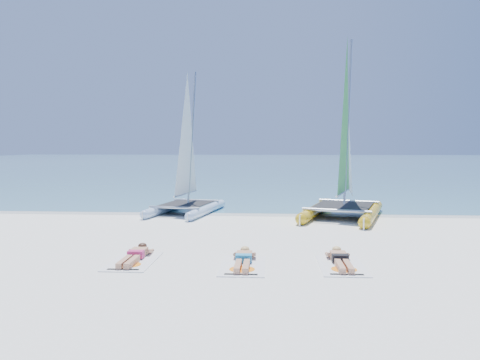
% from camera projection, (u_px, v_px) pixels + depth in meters
% --- Properties ---
extents(ground, '(140.00, 140.00, 0.00)m').
position_uv_depth(ground, '(252.00, 242.00, 13.13)').
color(ground, white).
rests_on(ground, ground).
extents(sea, '(140.00, 115.00, 0.01)m').
position_uv_depth(sea, '(268.00, 162.00, 75.82)').
color(sea, '#6DA9B6').
rests_on(sea, ground).
extents(wet_sand_strip, '(140.00, 1.40, 0.01)m').
position_uv_depth(wet_sand_strip, '(258.00, 213.00, 18.61)').
color(wet_sand_strip, silver).
rests_on(wet_sand_strip, ground).
extents(catamaran_blue, '(2.88, 4.69, 5.97)m').
position_uv_depth(catamaran_blue, '(187.00, 169.00, 18.74)').
color(catamaran_blue, '#BFDDFB').
rests_on(catamaran_blue, ground).
extents(catamaran_yellow, '(3.95, 5.74, 7.14)m').
position_uv_depth(catamaran_yellow, '(346.00, 157.00, 18.00)').
color(catamaran_yellow, gold).
rests_on(catamaran_yellow, ground).
extents(towel_a, '(1.00, 1.85, 0.02)m').
position_uv_depth(towel_a, '(133.00, 261.00, 10.90)').
color(towel_a, silver).
rests_on(towel_a, ground).
extents(sunbather_a, '(0.37, 1.73, 0.26)m').
position_uv_depth(sunbather_a, '(135.00, 255.00, 11.08)').
color(sunbather_a, tan).
rests_on(sunbather_a, towel_a).
extents(towel_b, '(1.00, 1.85, 0.02)m').
position_uv_depth(towel_b, '(243.00, 266.00, 10.52)').
color(towel_b, silver).
rests_on(towel_b, ground).
extents(sunbather_b, '(0.37, 1.73, 0.26)m').
position_uv_depth(sunbather_b, '(244.00, 259.00, 10.70)').
color(sunbather_b, tan).
rests_on(sunbather_b, towel_b).
extents(towel_c, '(1.00, 1.85, 0.02)m').
position_uv_depth(towel_c, '(342.00, 266.00, 10.51)').
color(towel_c, silver).
rests_on(towel_c, ground).
extents(sunbather_c, '(0.37, 1.73, 0.26)m').
position_uv_depth(sunbather_c, '(340.00, 259.00, 10.69)').
color(sunbather_c, tan).
rests_on(sunbather_c, towel_c).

